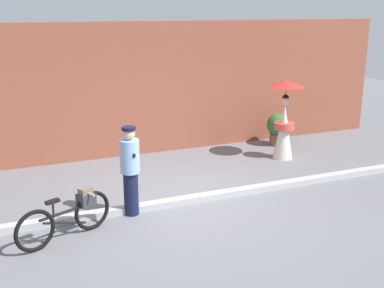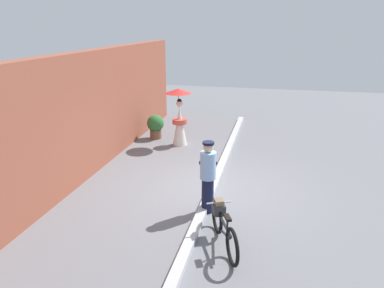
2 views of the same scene
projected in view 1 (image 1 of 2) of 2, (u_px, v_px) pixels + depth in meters
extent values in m
plane|color=slate|center=(189.00, 203.00, 8.98)|extent=(30.00, 30.00, 0.00)
cube|color=brown|center=(135.00, 89.00, 11.66)|extent=(14.00, 0.40, 3.26)
cube|color=#B2B2B7|center=(189.00, 200.00, 8.97)|extent=(14.00, 0.20, 0.12)
torus|color=black|center=(92.00, 210.00, 7.82)|extent=(0.64, 0.33, 0.67)
torus|color=black|center=(35.00, 231.00, 7.11)|extent=(0.64, 0.33, 0.67)
cube|color=black|center=(64.00, 212.00, 7.43)|extent=(0.81, 0.38, 0.04)
cube|color=black|center=(65.00, 223.00, 7.48)|extent=(0.70, 0.33, 0.27)
cylinder|color=black|center=(53.00, 210.00, 7.27)|extent=(0.03, 0.03, 0.27)
cube|color=black|center=(52.00, 202.00, 7.23)|extent=(0.24, 0.17, 0.05)
cylinder|color=silver|center=(86.00, 192.00, 7.65)|extent=(0.22, 0.45, 0.03)
cube|color=#333338|center=(86.00, 200.00, 7.69)|extent=(0.33, 0.31, 0.20)
cube|color=#72604C|center=(86.00, 192.00, 7.65)|extent=(0.25, 0.23, 0.14)
cylinder|color=#141938|center=(131.00, 193.00, 8.38)|extent=(0.26, 0.26, 0.79)
cylinder|color=#8CB2E0|center=(130.00, 156.00, 8.19)|extent=(0.34, 0.34, 0.59)
sphere|color=#D8B293|center=(129.00, 134.00, 8.08)|extent=(0.21, 0.21, 0.21)
cylinder|color=black|center=(129.00, 128.00, 8.05)|extent=(0.25, 0.25, 0.05)
cube|color=black|center=(130.00, 153.00, 8.17)|extent=(0.11, 0.38, 0.06)
cone|color=silver|center=(284.00, 132.00, 11.47)|extent=(0.48, 0.48, 1.32)
cylinder|color=#D14C3D|center=(284.00, 126.00, 11.42)|extent=(0.49, 0.49, 0.16)
sphere|color=beige|center=(285.00, 101.00, 11.25)|extent=(0.21, 0.21, 0.21)
sphere|color=black|center=(286.00, 98.00, 11.23)|extent=(0.16, 0.16, 0.16)
cylinder|color=olive|center=(286.00, 95.00, 11.28)|extent=(0.02, 0.02, 0.55)
cone|color=red|center=(286.00, 84.00, 11.20)|extent=(0.87, 0.87, 0.16)
cylinder|color=brown|center=(277.00, 139.00, 12.70)|extent=(0.41, 0.41, 0.32)
sphere|color=#2D6B33|center=(278.00, 125.00, 12.59)|extent=(0.60, 0.60, 0.60)
sphere|color=#2D6B33|center=(284.00, 128.00, 12.59)|extent=(0.33, 0.33, 0.33)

